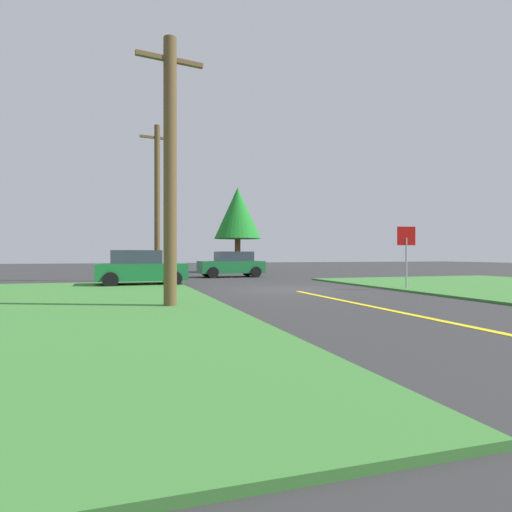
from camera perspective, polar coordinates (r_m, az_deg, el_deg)
ground_plane at (r=17.74m, az=4.27°, el=-4.42°), size 120.00×120.00×0.00m
lane_stripe_center at (r=10.76m, az=20.37°, el=-7.38°), size 0.20×14.00×0.01m
stop_sign at (r=18.45m, az=19.13°, el=1.33°), size 0.74×0.19×2.55m
car_approaching_junction at (r=27.62m, az=-3.21°, el=-1.11°), size 4.12×2.05×1.62m
parked_car_near_building at (r=20.42m, az=-15.00°, el=-1.56°), size 4.04×2.11×1.62m
utility_pole_near at (r=11.87m, az=-11.21°, el=11.03°), size 1.80×0.41×7.13m
utility_pole_mid at (r=23.82m, az=-12.84°, el=7.03°), size 1.80×0.33×8.30m
oak_tree_left at (r=35.44m, az=-2.43°, el=5.60°), size 3.79×3.79×6.89m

